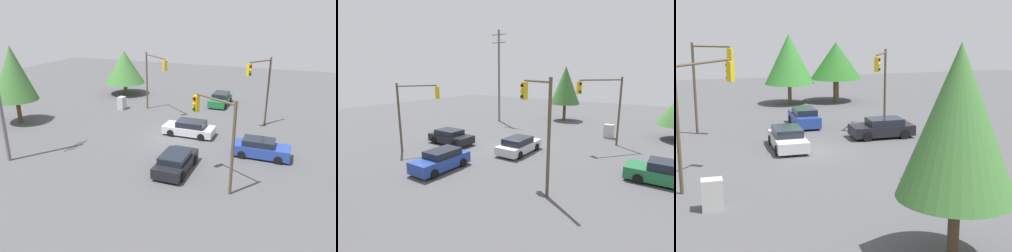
{
  "view_description": "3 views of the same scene",
  "coord_description": "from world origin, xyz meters",
  "views": [
    {
      "loc": [
        24.83,
        9.34,
        10.4
      ],
      "look_at": [
        1.38,
        0.04,
        1.49
      ],
      "focal_mm": 35.0,
      "sensor_mm": 36.0,
      "label": 1
    },
    {
      "loc": [
        -12.18,
        19.16,
        6.7
      ],
      "look_at": [
        1.68,
        -0.91,
        1.62
      ],
      "focal_mm": 28.0,
      "sensor_mm": 36.0,
      "label": 2
    },
    {
      "loc": [
        -6.37,
        -30.15,
        8.22
      ],
      "look_at": [
        2.05,
        -1.02,
        1.71
      ],
      "focal_mm": 55.0,
      "sensor_mm": 36.0,
      "label": 3
    }
  ],
  "objects": [
    {
      "name": "tree_behind",
      "position": [
        2.14,
        17.88,
        4.24
      ],
      "size": [
        4.65,
        4.65,
        6.59
      ],
      "color": "brown",
      "rests_on": "ground_plane"
    },
    {
      "name": "electrical_cabinet",
      "position": [
        -5.98,
        -8.44,
        0.7
      ],
      "size": [
        0.92,
        0.68,
        1.39
      ],
      "primitive_type": "cube",
      "color": "#B2B2AD",
      "rests_on": "ground_plane"
    },
    {
      "name": "tree_corner",
      "position": [
        1.76,
        -15.45,
        4.84
      ],
      "size": [
        4.06,
        4.06,
        7.44
      ],
      "color": "#4C3823",
      "rests_on": "ground_plane"
    },
    {
      "name": "traffic_signal_cross",
      "position": [
        -5.52,
        6.38,
        4.35
      ],
      "size": [
        2.74,
        1.86,
        6.43
      ],
      "rotation": [
        0.0,
        0.0,
        -0.57
      ],
      "color": "brown",
      "rests_on": "ground_plane"
    },
    {
      "name": "traffic_signal_main",
      "position": [
        6.77,
        5.27,
        3.95
      ],
      "size": [
        1.98,
        3.06,
        5.78
      ],
      "rotation": [
        0.0,
        0.0,
        4.16
      ],
      "color": "brown",
      "rests_on": "ground_plane"
    },
    {
      "name": "tree_left",
      "position": [
        6.72,
        17.91,
        3.98
      ],
      "size": [
        4.98,
        4.98,
        5.77
      ],
      "color": "brown",
      "rests_on": "ground_plane"
    },
    {
      "name": "sedan_silver",
      "position": [
        -1.02,
        1.12,
        0.64
      ],
      "size": [
        2.05,
        4.44,
        1.33
      ],
      "rotation": [
        0.0,
        0.0,
        3.14
      ],
      "color": "silver",
      "rests_on": "ground_plane"
    },
    {
      "name": "traffic_signal_aux",
      "position": [
        -6.22,
        -4.56,
        4.31
      ],
      "size": [
        3.0,
        3.53,
        6.25
      ],
      "rotation": [
        0.0,
        0.0,
        0.87
      ],
      "color": "brown",
      "rests_on": "ground_plane"
    },
    {
      "name": "sedan_dark",
      "position": [
        5.78,
        2.36,
        0.65
      ],
      "size": [
        4.32,
        2.04,
        1.33
      ],
      "rotation": [
        0.0,
        0.0,
        1.57
      ],
      "color": "black",
      "rests_on": "ground_plane"
    },
    {
      "name": "ground_plane",
      "position": [
        0.0,
        0.0,
        0.0
      ],
      "size": [
        80.0,
        80.0,
        0.0
      ],
      "primitive_type": "plane",
      "color": "#4C4C4F"
    },
    {
      "name": "sedan_blue",
      "position": [
        1.36,
        7.49,
        0.68
      ],
      "size": [
        1.88,
        4.18,
        1.4
      ],
      "color": "#233D93",
      "rests_on": "ground_plane"
    }
  ]
}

